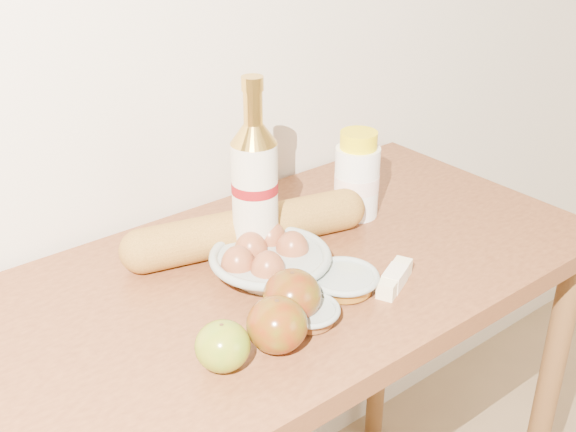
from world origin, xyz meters
The scene contains 12 objects.
back_wall centered at (0.00, 1.51, 1.30)m, with size 3.50×0.02×2.60m, color silver.
table centered at (0.00, 1.18, 0.78)m, with size 1.20×0.60×0.90m.
bourbon_bottle centered at (0.00, 1.25, 1.03)m, with size 0.11×0.11×0.33m.
cream_bottle centered at (0.26, 1.25, 0.98)m, with size 0.11×0.11×0.17m.
egg_bowl centered at (-0.02, 1.18, 0.93)m, with size 0.27×0.27×0.07m.
baguette centered at (0.01, 1.28, 0.94)m, with size 0.48×0.20×0.08m.
apple_yellowgreen centered at (-0.22, 1.02, 0.94)m, with size 0.09×0.09×0.07m.
apple_redgreen_front centered at (-0.13, 1.01, 0.94)m, with size 0.09×0.09×0.08m.
apple_redgreen_right centered at (-0.07, 1.05, 0.94)m, with size 0.10×0.10×0.08m.
sugar_bowl centered at (-0.05, 1.03, 0.91)m, with size 0.13×0.13×0.03m.
syrup_bowl centered at (0.05, 1.06, 0.92)m, with size 0.15×0.15×0.03m.
butter_stick centered at (0.12, 1.02, 0.91)m, with size 0.11×0.07×0.03m.
Camera 1 is at (-0.66, 0.33, 1.56)m, focal length 45.00 mm.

